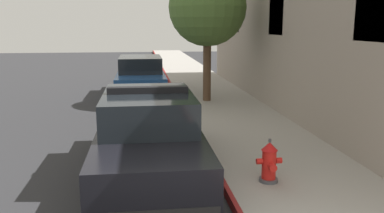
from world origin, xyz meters
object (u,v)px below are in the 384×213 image
at_px(parked_car_silver_ahead, 141,77).
at_px(fire_hydrant, 269,162).
at_px(street_tree, 207,8).
at_px(police_cruiser, 149,137).

bearing_deg(parked_car_silver_ahead, fire_hydrant, -77.82).
height_order(parked_car_silver_ahead, fire_hydrant, parked_car_silver_ahead).
relative_size(fire_hydrant, street_tree, 0.17).
bearing_deg(fire_hydrant, street_tree, 88.57).
height_order(police_cruiser, fire_hydrant, police_cruiser).
distance_m(police_cruiser, parked_car_silver_ahead, 8.84).
distance_m(fire_hydrant, street_tree, 8.14).
height_order(fire_hydrant, street_tree, street_tree).
height_order(parked_car_silver_ahead, street_tree, street_tree).
distance_m(parked_car_silver_ahead, fire_hydrant, 10.10).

